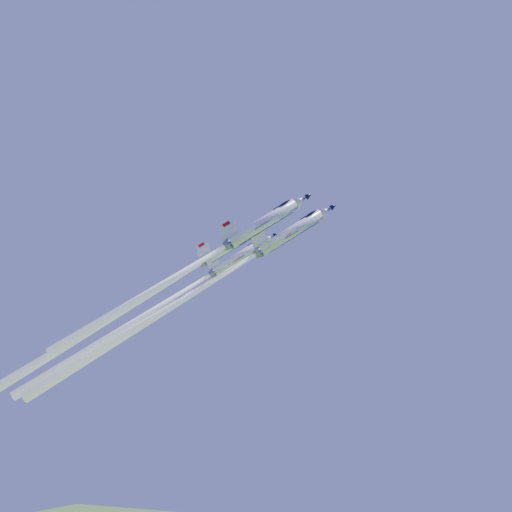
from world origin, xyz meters
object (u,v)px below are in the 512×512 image
at_px(jet_lead, 196,291).
at_px(jet_right, 193,266).
at_px(jet_left, 158,307).
at_px(jet_slot, 148,296).

height_order(jet_lead, jet_right, jet_lead).
distance_m(jet_left, jet_right, 17.23).
distance_m(jet_lead, jet_right, 6.25).
xyz_separation_m(jet_lead, jet_right, (2.25, -4.94, 3.10)).
bearing_deg(jet_left, jet_right, 20.17).
xyz_separation_m(jet_left, jet_slot, (3.71, -8.46, 0.26)).
relative_size(jet_right, jet_slot, 0.92).
bearing_deg(jet_slot, jet_left, 170.06).
relative_size(jet_lead, jet_left, 1.09).
xyz_separation_m(jet_left, jet_right, (13.50, -9.87, 4.13)).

